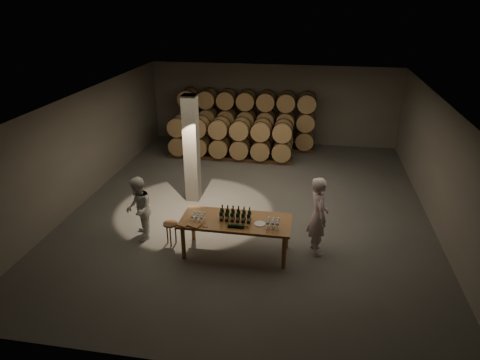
% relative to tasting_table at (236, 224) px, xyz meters
% --- Properties ---
extents(room, '(12.00, 12.00, 12.00)m').
position_rel_tasting_table_xyz_m(room, '(-1.80, 2.70, 0.80)').
color(room, '#595653').
rests_on(room, ground).
extents(tasting_table, '(2.60, 1.10, 0.90)m').
position_rel_tasting_table_xyz_m(tasting_table, '(0.00, 0.00, 0.00)').
color(tasting_table, brown).
rests_on(tasting_table, ground).
extents(barrel_stack_back, '(5.48, 0.95, 2.31)m').
position_rel_tasting_table_xyz_m(barrel_stack_back, '(-0.96, 7.70, 0.40)').
color(barrel_stack_back, '#51351C').
rests_on(barrel_stack_back, ground).
extents(barrel_stack_front, '(4.70, 0.95, 1.57)m').
position_rel_tasting_table_xyz_m(barrel_stack_front, '(-1.35, 6.30, 0.03)').
color(barrel_stack_front, '#51351C').
rests_on(barrel_stack_front, ground).
extents(bottle_cluster, '(0.74, 0.24, 0.34)m').
position_rel_tasting_table_xyz_m(bottle_cluster, '(-0.01, -0.01, 0.23)').
color(bottle_cluster, black).
rests_on(bottle_cluster, tasting_table).
extents(lying_bottles, '(0.47, 0.08, 0.08)m').
position_rel_tasting_table_xyz_m(lying_bottles, '(0.07, -0.35, 0.14)').
color(lying_bottles, black).
rests_on(lying_bottles, tasting_table).
extents(glass_cluster_left, '(0.30, 0.30, 0.16)m').
position_rel_tasting_table_xyz_m(glass_cluster_left, '(-0.88, -0.13, 0.22)').
color(glass_cluster_left, silver).
rests_on(glass_cluster_left, tasting_table).
extents(glass_cluster_right, '(0.31, 0.31, 0.18)m').
position_rel_tasting_table_xyz_m(glass_cluster_right, '(0.88, -0.14, 0.23)').
color(glass_cluster_right, silver).
rests_on(glass_cluster_right, tasting_table).
extents(plate, '(0.27, 0.27, 0.02)m').
position_rel_tasting_table_xyz_m(plate, '(0.58, -0.10, 0.11)').
color(plate, silver).
rests_on(plate, tasting_table).
extents(notebook_near, '(0.33, 0.29, 0.03)m').
position_rel_tasting_table_xyz_m(notebook_near, '(-0.89, -0.42, 0.12)').
color(notebook_near, '#926035').
rests_on(notebook_near, tasting_table).
extents(notebook_corner, '(0.32, 0.37, 0.03)m').
position_rel_tasting_table_xyz_m(notebook_corner, '(-1.14, -0.37, 0.12)').
color(notebook_corner, '#926035').
rests_on(notebook_corner, tasting_table).
extents(pen, '(0.13, 0.02, 0.01)m').
position_rel_tasting_table_xyz_m(pen, '(-0.64, -0.45, 0.11)').
color(pen, black).
rests_on(pen, tasting_table).
extents(stool, '(0.36, 0.36, 0.60)m').
position_rel_tasting_table_xyz_m(stool, '(-1.66, 0.11, -0.31)').
color(stool, '#51351C').
rests_on(stool, ground).
extents(person_man, '(0.64, 0.82, 1.96)m').
position_rel_tasting_table_xyz_m(person_man, '(1.90, 0.38, 0.19)').
color(person_man, silver).
rests_on(person_man, ground).
extents(person_woman, '(0.88, 0.98, 1.67)m').
position_rel_tasting_table_xyz_m(person_woman, '(-2.52, 0.26, 0.04)').
color(person_woman, white).
rests_on(person_woman, ground).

